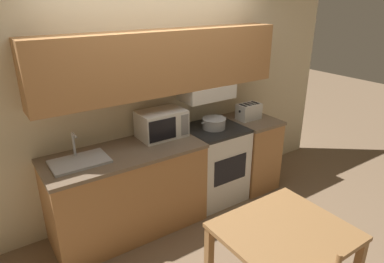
{
  "coord_description": "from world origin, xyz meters",
  "views": [
    {
      "loc": [
        -1.74,
        -3.22,
        2.35
      ],
      "look_at": [
        0.05,
        -0.58,
        1.06
      ],
      "focal_mm": 32.0,
      "sensor_mm": 36.0,
      "label": 1
    }
  ],
  "objects_px": {
    "stove_range": "(213,163)",
    "toaster": "(249,111)",
    "dining_table": "(284,243)",
    "microwave": "(162,124)",
    "cooking_pot": "(214,123)",
    "sink_basin": "(79,161)"
  },
  "relations": [
    {
      "from": "stove_range",
      "to": "toaster",
      "type": "distance_m",
      "value": 0.77
    },
    {
      "from": "stove_range",
      "to": "dining_table",
      "type": "height_order",
      "value": "stove_range"
    },
    {
      "from": "microwave",
      "to": "stove_range",
      "type": "bearing_deg",
      "value": -10.41
    },
    {
      "from": "stove_range",
      "to": "toaster",
      "type": "relative_size",
      "value": 3.06
    },
    {
      "from": "cooking_pot",
      "to": "dining_table",
      "type": "height_order",
      "value": "cooking_pot"
    },
    {
      "from": "toaster",
      "to": "cooking_pot",
      "type": "bearing_deg",
      "value": -178.52
    },
    {
      "from": "microwave",
      "to": "dining_table",
      "type": "distance_m",
      "value": 1.76
    },
    {
      "from": "cooking_pot",
      "to": "dining_table",
      "type": "distance_m",
      "value": 1.72
    },
    {
      "from": "cooking_pot",
      "to": "toaster",
      "type": "distance_m",
      "value": 0.55
    },
    {
      "from": "cooking_pot",
      "to": "microwave",
      "type": "relative_size",
      "value": 0.71
    },
    {
      "from": "toaster",
      "to": "stove_range",
      "type": "bearing_deg",
      "value": -179.56
    },
    {
      "from": "dining_table",
      "to": "sink_basin",
      "type": "bearing_deg",
      "value": 121.83
    },
    {
      "from": "toaster",
      "to": "dining_table",
      "type": "height_order",
      "value": "toaster"
    },
    {
      "from": "stove_range",
      "to": "cooking_pot",
      "type": "relative_size",
      "value": 2.59
    },
    {
      "from": "microwave",
      "to": "toaster",
      "type": "height_order",
      "value": "microwave"
    },
    {
      "from": "sink_basin",
      "to": "dining_table",
      "type": "distance_m",
      "value": 1.89
    },
    {
      "from": "cooking_pot",
      "to": "microwave",
      "type": "height_order",
      "value": "microwave"
    },
    {
      "from": "dining_table",
      "to": "microwave",
      "type": "bearing_deg",
      "value": 91.75
    },
    {
      "from": "microwave",
      "to": "sink_basin",
      "type": "relative_size",
      "value": 0.97
    },
    {
      "from": "sink_basin",
      "to": "microwave",
      "type": "bearing_deg",
      "value": 7.62
    },
    {
      "from": "stove_range",
      "to": "microwave",
      "type": "bearing_deg",
      "value": 169.59
    },
    {
      "from": "stove_range",
      "to": "sink_basin",
      "type": "bearing_deg",
      "value": -179.63
    }
  ]
}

